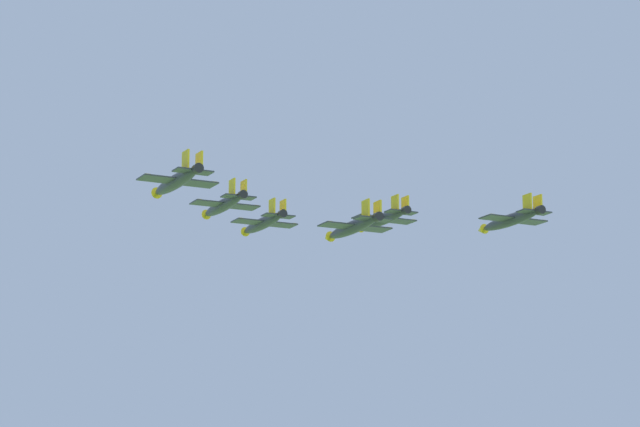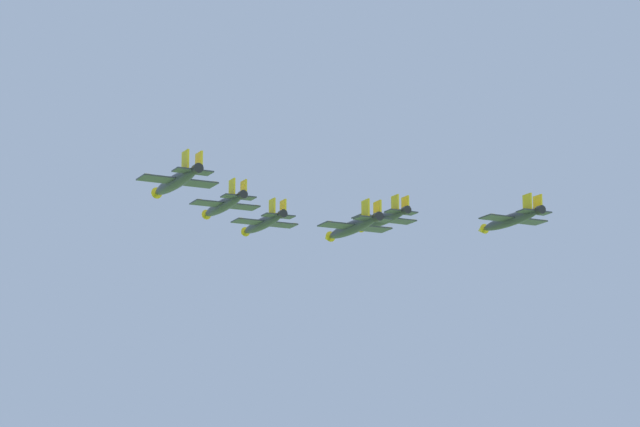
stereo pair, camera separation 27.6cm
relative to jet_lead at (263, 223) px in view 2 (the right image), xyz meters
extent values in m
ellipsoid|color=#2D3338|center=(0.03, -0.02, -0.09)|extent=(14.93, 9.73, 2.06)
cone|color=gold|center=(-7.72, 4.41, -0.09)|extent=(2.66, 2.54, 1.75)
ellipsoid|color=#334751|center=(-3.03, 1.73, 0.69)|extent=(3.15, 2.70, 1.20)
cube|color=#2D3338|center=(0.72, -0.41, -0.20)|extent=(8.85, 11.75, 0.21)
cube|color=gold|center=(-1.83, -4.88, -0.14)|extent=(3.26, 2.33, 0.25)
cube|color=gold|center=(3.27, 4.06, -0.14)|extent=(3.26, 2.33, 0.25)
cube|color=#2D3338|center=(5.87, -3.35, -0.09)|extent=(4.91, 6.02, 0.21)
cube|color=gold|center=(5.08, -4.09, 1.40)|extent=(2.12, 1.37, 2.97)
cube|color=gold|center=(6.10, -2.30, 1.40)|extent=(2.12, 1.37, 2.97)
cylinder|color=black|center=(7.38, -4.21, -0.09)|extent=(1.71, 1.82, 1.44)
ellipsoid|color=#2D3338|center=(7.91, -21.13, -1.85)|extent=(14.32, 9.39, 1.98)
cone|color=gold|center=(0.48, -16.85, -1.85)|extent=(2.55, 2.44, 1.68)
ellipsoid|color=#334751|center=(4.98, -19.44, -1.11)|extent=(3.02, 2.60, 1.15)
cube|color=#2D3338|center=(8.58, -21.51, -1.96)|extent=(8.53, 11.27, 0.20)
cube|color=gold|center=(6.11, -25.80, -1.91)|extent=(3.13, 2.24, 0.24)
cube|color=gold|center=(11.04, -17.23, -1.91)|extent=(3.13, 2.24, 0.24)
cube|color=#2D3338|center=(13.51, -24.35, -1.85)|extent=(4.72, 5.78, 0.20)
cube|color=gold|center=(12.75, -25.05, -0.42)|extent=(2.04, 1.32, 2.86)
cube|color=gold|center=(13.73, -23.34, -0.42)|extent=(2.04, 1.32, 2.86)
cylinder|color=black|center=(14.95, -25.18, -1.85)|extent=(1.64, 1.75, 1.38)
ellipsoid|color=#2D3338|center=(22.13, 4.36, -1.36)|extent=(14.42, 8.96, 1.97)
cone|color=gold|center=(14.62, 8.39, -1.36)|extent=(2.52, 2.40, 1.67)
ellipsoid|color=#334751|center=(19.17, 5.95, -0.63)|extent=(3.01, 2.54, 1.15)
cube|color=#2D3338|center=(22.81, 4.00, -1.47)|extent=(8.25, 11.29, 0.20)
cube|color=gold|center=(20.49, -0.34, -1.42)|extent=(3.14, 2.16, 0.24)
cube|color=gold|center=(25.13, 8.34, -1.42)|extent=(3.14, 2.16, 0.24)
cube|color=#2D3338|center=(27.80, 1.33, -1.36)|extent=(4.60, 5.76, 0.20)
cube|color=gold|center=(27.07, 0.60, 0.06)|extent=(2.05, 1.26, 2.84)
cube|color=gold|center=(28.00, 2.34, 0.06)|extent=(2.05, 1.26, 2.84)
cylinder|color=black|center=(29.27, 0.54, -1.36)|extent=(1.61, 1.73, 1.38)
ellipsoid|color=#2D3338|center=(15.79, -42.24, -3.33)|extent=(15.17, 9.61, 2.08)
cone|color=gold|center=(7.90, -37.90, -3.33)|extent=(2.67, 2.55, 1.77)
ellipsoid|color=#334751|center=(12.67, -40.53, -2.55)|extent=(3.18, 2.70, 1.21)
cube|color=#2D3338|center=(16.50, -42.63, -3.45)|extent=(8.80, 11.90, 0.21)
cube|color=gold|center=(14.00, -47.19, -3.39)|extent=(3.30, 2.31, 0.25)
cube|color=gold|center=(19.00, -38.08, -3.39)|extent=(3.30, 2.31, 0.25)
cube|color=#2D3338|center=(21.74, -45.51, -3.33)|extent=(4.90, 6.08, 0.21)
cube|color=gold|center=(20.96, -46.27, -1.83)|extent=(2.16, 1.36, 3.00)
cube|color=gold|center=(21.96, -44.45, -1.83)|extent=(2.16, 1.36, 3.00)
cylinder|color=black|center=(23.28, -46.36, -3.33)|extent=(1.71, 1.83, 1.46)
ellipsoid|color=#2D3338|center=(44.24, 8.74, -3.41)|extent=(14.77, 9.27, 2.02)
cone|color=gold|center=(36.55, 12.91, -3.41)|extent=(2.59, 2.47, 1.72)
ellipsoid|color=#334751|center=(41.20, 10.39, -2.66)|extent=(3.09, 2.62, 1.18)
cube|color=#2D3338|center=(44.93, 8.37, -3.53)|extent=(8.51, 11.58, 0.20)
cube|color=gold|center=(42.52, 3.93, -3.47)|extent=(3.22, 2.23, 0.24)
cube|color=gold|center=(47.34, 12.81, -3.47)|extent=(3.22, 2.23, 0.24)
cube|color=#2D3338|center=(50.04, 5.59, -3.41)|extent=(4.74, 5.91, 0.20)
cube|color=gold|center=(49.28, 4.86, -1.95)|extent=(2.10, 1.31, 2.92)
cube|color=gold|center=(50.25, 6.63, -1.95)|extent=(2.10, 1.31, 2.92)
cylinder|color=black|center=(51.54, 4.78, -3.41)|extent=(1.66, 1.78, 1.41)
ellipsoid|color=#2D3338|center=(30.02, -16.75, -7.41)|extent=(14.70, 9.57, 2.03)
cone|color=gold|center=(22.38, -12.40, -7.41)|extent=(2.61, 2.50, 1.72)
ellipsoid|color=#334751|center=(27.00, -15.03, -6.65)|extent=(3.10, 2.66, 1.18)
cube|color=#2D3338|center=(30.70, -17.14, -7.52)|extent=(8.71, 11.57, 0.20)
cube|color=gold|center=(28.19, -21.54, -7.47)|extent=(3.21, 2.29, 0.24)
cube|color=gold|center=(33.21, -12.74, -7.47)|extent=(3.21, 2.29, 0.24)
cube|color=#2D3338|center=(35.77, -20.03, -7.41)|extent=(4.83, 5.92, 0.20)
cube|color=gold|center=(34.99, -20.75, -5.95)|extent=(2.09, 1.35, 2.93)
cube|color=gold|center=(36.00, -18.99, -5.95)|extent=(2.09, 1.35, 2.93)
cylinder|color=black|center=(37.26, -20.88, -7.41)|extent=(1.68, 1.79, 1.42)
camera|label=1|loc=(149.89, -199.37, -54.31)|focal=81.25mm
camera|label=2|loc=(150.12, -199.21, -54.31)|focal=81.25mm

